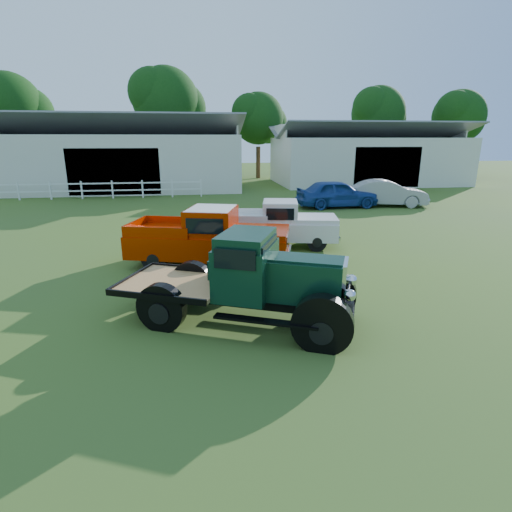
{
  "coord_description": "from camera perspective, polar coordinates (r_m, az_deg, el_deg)",
  "views": [
    {
      "loc": [
        -1.19,
        -8.49,
        3.94
      ],
      "look_at": [
        0.2,
        1.2,
        1.05
      ],
      "focal_mm": 28.0,
      "sensor_mm": 36.0,
      "label": 1
    }
  ],
  "objects": [
    {
      "name": "ground",
      "position": [
        9.43,
        -0.17,
        -8.24
      ],
      "size": [
        120.0,
        120.0,
        0.0
      ],
      "primitive_type": "plane",
      "color": "#47691C"
    },
    {
      "name": "shed_left",
      "position": [
        34.99,
        -18.28,
        13.78
      ],
      "size": [
        18.8,
        10.2,
        5.6
      ],
      "primitive_type": null,
      "color": "silver",
      "rests_on": "ground"
    },
    {
      "name": "shed_right",
      "position": [
        38.62,
        15.45,
        13.88
      ],
      "size": [
        16.8,
        9.2,
        5.2
      ],
      "primitive_type": null,
      "color": "silver",
      "rests_on": "ground"
    },
    {
      "name": "fence_rail",
      "position": [
        29.48,
        -21.75,
        8.79
      ],
      "size": [
        14.2,
        0.16,
        1.2
      ],
      "primitive_type": null,
      "color": "white",
      "rests_on": "ground"
    },
    {
      "name": "tree_a",
      "position": [
        44.78,
        -31.55,
        15.81
      ],
      "size": [
        6.3,
        6.3,
        10.5
      ],
      "primitive_type": null,
      "color": "black",
      "rests_on": "ground"
    },
    {
      "name": "tree_b",
      "position": [
        42.62,
        -12.62,
        18.5
      ],
      "size": [
        6.9,
        6.9,
        11.5
      ],
      "primitive_type": null,
      "color": "black",
      "rests_on": "ground"
    },
    {
      "name": "tree_c",
      "position": [
        41.95,
        0.32,
        17.2
      ],
      "size": [
        5.4,
        5.4,
        9.0
      ],
      "primitive_type": null,
      "color": "black",
      "rests_on": "ground"
    },
    {
      "name": "tree_d",
      "position": [
        46.63,
        16.89,
        17.07
      ],
      "size": [
        6.0,
        6.0,
        10.0
      ],
      "primitive_type": null,
      "color": "black",
      "rests_on": "ground"
    },
    {
      "name": "tree_e",
      "position": [
        48.78,
        26.78,
        15.72
      ],
      "size": [
        5.7,
        5.7,
        9.5
      ],
      "primitive_type": null,
      "color": "black",
      "rests_on": "ground"
    },
    {
      "name": "vintage_flatbed",
      "position": [
        8.68,
        -2.0,
        -3.19
      ],
      "size": [
        5.55,
        3.91,
        2.05
      ],
      "primitive_type": null,
      "rotation": [
        0.0,
        0.0,
        -0.4
      ],
      "color": "black",
      "rests_on": "ground"
    },
    {
      "name": "red_pickup",
      "position": [
        12.75,
        -6.73,
        2.75
      ],
      "size": [
        5.53,
        3.33,
        1.89
      ],
      "primitive_type": null,
      "rotation": [
        0.0,
        0.0,
        -0.28
      ],
      "color": "#A71F00",
      "rests_on": "ground"
    },
    {
      "name": "white_pickup",
      "position": [
        15.12,
        3.09,
        4.59
      ],
      "size": [
        4.83,
        2.63,
        1.68
      ],
      "primitive_type": null,
      "rotation": [
        0.0,
        0.0,
        -0.2
      ],
      "color": "silver",
      "rests_on": "ground"
    },
    {
      "name": "misc_car_blue",
      "position": [
        24.33,
        11.49,
        8.73
      ],
      "size": [
        4.83,
        2.1,
        1.62
      ],
      "primitive_type": "imported",
      "rotation": [
        0.0,
        0.0,
        1.61
      ],
      "color": "navy",
      "rests_on": "ground"
    },
    {
      "name": "misc_car_grey",
      "position": [
        25.57,
        18.09,
        8.54
      ],
      "size": [
        4.98,
        2.79,
        1.55
      ],
      "primitive_type": "imported",
      "rotation": [
        0.0,
        0.0,
        1.31
      ],
      "color": "gray",
      "rests_on": "ground"
    }
  ]
}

